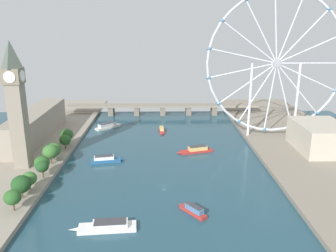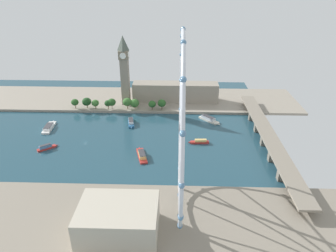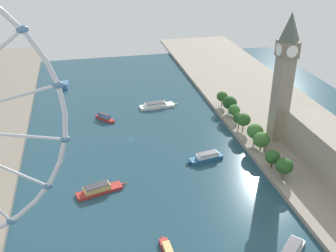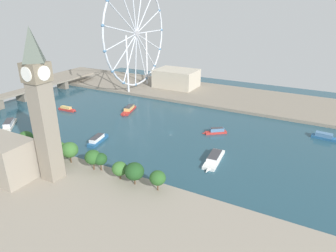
% 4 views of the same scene
% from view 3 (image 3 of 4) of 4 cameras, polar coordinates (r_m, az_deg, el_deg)
% --- Properties ---
extents(ground_plane, '(410.79, 410.79, 0.00)m').
position_cam_3_polar(ground_plane, '(296.47, -5.31, -1.66)').
color(ground_plane, '#234756').
extents(riverbank_left, '(90.00, 520.00, 3.00)m').
position_cam_3_polar(riverbank_left, '(330.41, 15.82, 0.79)').
color(riverbank_left, gray).
rests_on(riverbank_left, ground_plane).
extents(clock_tower, '(12.80, 12.80, 89.09)m').
position_cam_3_polar(clock_tower, '(280.66, 16.16, 6.72)').
color(clock_tower, gray).
rests_on(clock_tower, riverbank_left).
extents(tree_row_embankment, '(13.71, 121.86, 14.70)m').
position_cam_3_polar(tree_row_embankment, '(293.30, 11.38, 0.08)').
color(tree_row_embankment, '#513823').
rests_on(tree_row_embankment, riverbank_left).
extents(tour_boat_0, '(15.60, 18.96, 5.18)m').
position_cam_3_polar(tour_boat_0, '(325.25, -8.97, 1.23)').
color(tour_boat_0, '#B22D28').
rests_on(tour_boat_0, ground_plane).
extents(tour_boat_2, '(27.04, 10.37, 5.42)m').
position_cam_3_polar(tour_boat_2, '(267.66, 5.40, -4.47)').
color(tour_boat_2, '#235684').
rests_on(tour_boat_2, ground_plane).
extents(tour_boat_3, '(35.09, 10.96, 4.71)m').
position_cam_3_polar(tour_boat_3, '(343.90, -1.60, 2.98)').
color(tour_boat_3, white).
rests_on(tour_boat_3, ground_plane).
extents(tour_boat_4, '(7.79, 23.76, 5.11)m').
position_cam_3_polar(tour_boat_4, '(401.19, -14.41, 5.71)').
color(tour_boat_4, '#235684').
rests_on(tour_boat_4, ground_plane).
extents(tour_boat_5, '(31.79, 13.86, 5.35)m').
position_cam_3_polar(tour_boat_5, '(240.07, -9.82, -8.88)').
color(tour_boat_5, '#B22D28').
rests_on(tour_boat_5, ground_plane).
extents(tour_boat_6, '(5.41, 22.43, 4.42)m').
position_cam_3_polar(tour_boat_6, '(198.70, 0.01, -17.47)').
color(tour_boat_6, '#B22D28').
rests_on(tour_boat_6, ground_plane).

